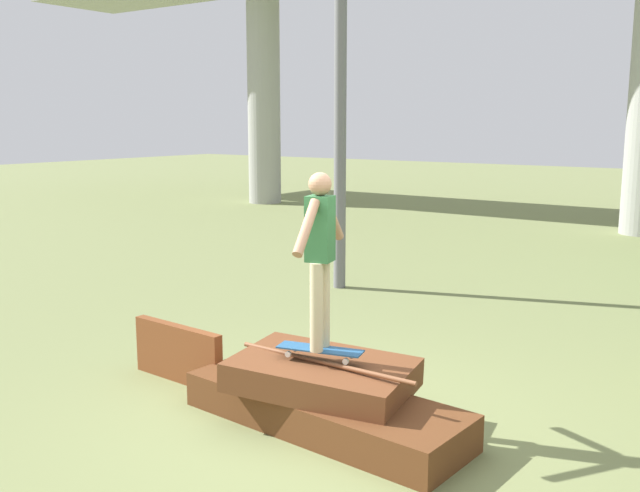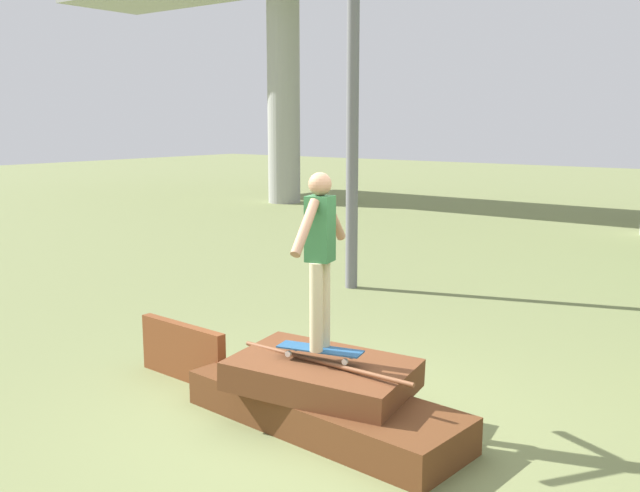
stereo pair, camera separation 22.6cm
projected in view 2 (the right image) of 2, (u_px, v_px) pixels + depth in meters
name	position (u px, v px, depth m)	size (l,w,h in m)	color
ground_plane	(324.00, 426.00, 6.53)	(80.00, 80.00, 0.00)	olive
scrap_pile	(323.00, 397.00, 6.52)	(2.79, 1.36, 0.64)	#5B3319
scrap_plank_loose	(183.00, 351.00, 7.69)	(1.27, 0.17, 0.62)	brown
skateboard	(320.00, 350.00, 6.48)	(0.82, 0.39, 0.09)	#23517F
skater	(320.00, 249.00, 6.32)	(0.34, 1.07, 1.60)	#C6B78E
utility_pole	(353.00, 9.00, 11.23)	(1.30, 0.20, 8.75)	slate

